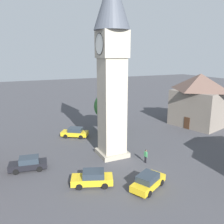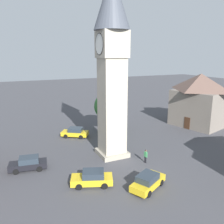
# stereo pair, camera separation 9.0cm
# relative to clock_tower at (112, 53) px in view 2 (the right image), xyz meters

# --- Properties ---
(ground_plane) EXTENTS (200.00, 200.00, 0.00)m
(ground_plane) POSITION_rel_clock_tower_xyz_m (-0.00, -0.00, -12.93)
(ground_plane) COLOR #424247
(clock_tower) EXTENTS (4.26, 4.26, 22.09)m
(clock_tower) POSITION_rel_clock_tower_xyz_m (0.00, 0.00, 0.00)
(clock_tower) COLOR #A59C89
(clock_tower) RESTS_ON ground
(car_blue_kerb) EXTENTS (3.38, 4.44, 1.53)m
(car_blue_kerb) POSITION_rel_clock_tower_xyz_m (8.69, -0.17, -12.17)
(car_blue_kerb) COLOR gold
(car_blue_kerb) RESTS_ON ground
(car_silver_kerb) EXTENTS (2.32, 4.34, 1.53)m
(car_silver_kerb) POSITION_rel_clock_tower_xyz_m (-0.22, -10.30, -12.17)
(car_silver_kerb) COLOR black
(car_silver_kerb) RESTS_ON ground
(car_red_corner) EXTENTS (3.06, 4.46, 1.53)m
(car_red_corner) POSITION_rel_clock_tower_xyz_m (5.83, -4.85, -12.17)
(car_red_corner) COLOR gold
(car_red_corner) RESTS_ON ground
(car_white_side) EXTENTS (3.68, 4.37, 1.53)m
(car_white_side) POSITION_rel_clock_tower_xyz_m (-8.69, -2.45, -12.17)
(car_white_side) COLOR gold
(car_white_side) RESTS_ON ground
(pedestrian) EXTENTS (0.55, 0.28, 1.69)m
(pedestrian) POSITION_rel_clock_tower_xyz_m (3.82, 2.67, -11.92)
(pedestrian) COLOR black
(pedestrian) RESTS_ON ground
(tree) EXTENTS (4.62, 4.62, 6.65)m
(tree) POSITION_rel_clock_tower_xyz_m (-9.21, 3.48, -8.60)
(tree) COLOR brown
(tree) RESTS_ON ground
(building_corner_back) EXTENTS (10.33, 9.17, 9.49)m
(building_corner_back) POSITION_rel_clock_tower_xyz_m (-5.47, 19.86, -8.09)
(building_corner_back) COLOR slate
(building_corner_back) RESTS_ON ground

